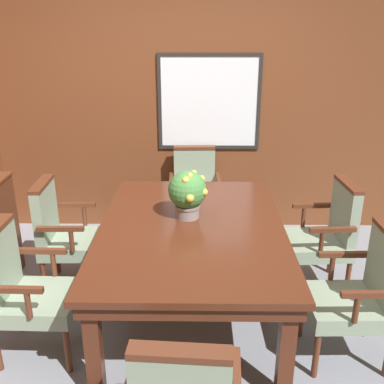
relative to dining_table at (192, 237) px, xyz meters
The scene contains 9 objects.
ground_plane 0.72m from the dining_table, 118.99° to the right, with size 14.00×14.00×0.00m, color gray.
wall_back 1.73m from the dining_table, 94.83° to the left, with size 7.20×0.08×2.45m.
dining_table is the anchor object (origin of this frame).
chair_right_far 1.17m from the dining_table, 20.90° to the left, with size 0.55×0.53×0.93m.
chair_left_far 1.13m from the dining_table, 159.03° to the left, with size 0.53×0.51×0.93m.
chair_left_near 1.16m from the dining_table, 159.06° to the right, with size 0.53×0.51×0.93m.
chair_head_far 1.34m from the dining_table, 89.51° to the left, with size 0.52×0.53×0.93m.
chair_right_near 1.18m from the dining_table, 21.82° to the right, with size 0.53×0.51×0.93m.
potted_plant 0.32m from the dining_table, 102.24° to the left, with size 0.29×0.30×0.36m.
Camera 1 is at (0.18, -2.63, 2.12)m, focal length 42.00 mm.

